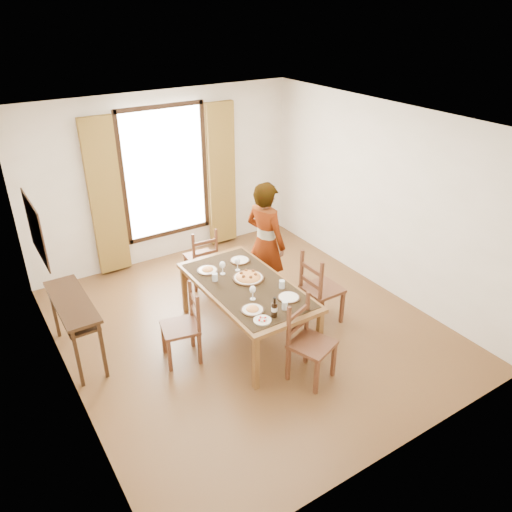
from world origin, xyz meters
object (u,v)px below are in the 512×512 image
console_table (73,308)px  man (266,243)px  dining_table (247,289)px  pasta_platter (248,275)px

console_table → man: bearing=-2.5°
console_table → man: 2.63m
dining_table → pasta_platter: bearing=48.7°
console_table → pasta_platter: (2.02, -0.63, 0.12)m
console_table → man: (2.62, -0.12, 0.20)m
dining_table → man: 0.94m
console_table → dining_table: (1.93, -0.73, 0.01)m
dining_table → man: man is taller
dining_table → pasta_platter: (0.09, 0.10, 0.11)m
dining_table → pasta_platter: 0.18m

